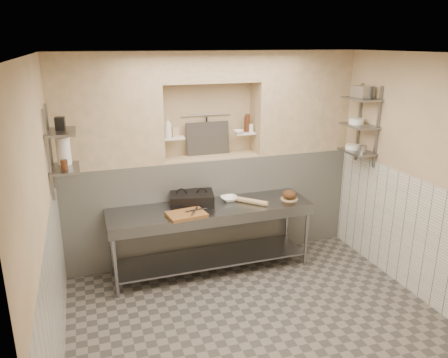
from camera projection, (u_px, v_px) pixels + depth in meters
name	position (u px, v px, depth m)	size (l,w,h in m)	color
floor	(257.00, 323.00, 4.80)	(4.00, 3.90, 0.10)	#605A55
ceiling	(264.00, 48.00, 3.93)	(4.00, 3.90, 0.10)	silver
wall_left	(40.00, 225.00, 3.75)	(0.10, 3.90, 2.80)	#CDAD87
wall_right	(426.00, 180.00, 4.98)	(0.10, 3.90, 2.80)	#CDAD87
wall_back	(205.00, 153.00, 6.17)	(4.00, 0.10, 2.80)	#CDAD87
wall_front	(393.00, 311.00, 2.55)	(4.00, 0.10, 2.80)	#CDAD87
backwall_lower	(211.00, 205.00, 6.16)	(4.00, 0.40, 1.40)	silver
alcove_sill	(210.00, 156.00, 5.94)	(1.30, 0.40, 0.02)	#CDAD87
backwall_pillar_left	(106.00, 110.00, 5.34)	(1.35, 0.40, 1.40)	#CDAD87
backwall_pillar_right	(300.00, 101.00, 6.13)	(1.35, 0.40, 1.40)	#CDAD87
backwall_header	(209.00, 66.00, 5.58)	(1.30, 0.40, 0.40)	#CDAD87
wainscot_left	(57.00, 295.00, 3.98)	(0.02, 3.90, 1.40)	silver
wainscot_right	(414.00, 236.00, 5.17)	(0.02, 3.90, 1.40)	silver
alcove_shelf_left	(173.00, 138.00, 5.71)	(0.28, 0.16, 0.03)	white
alcove_shelf_right	(245.00, 133.00, 6.01)	(0.28, 0.16, 0.03)	white
utensil_rail	(206.00, 115.00, 5.93)	(0.02, 0.02, 0.70)	gray
hanging_steel	(207.00, 128.00, 5.97)	(0.02, 0.02, 0.30)	black
splash_panel	(208.00, 138.00, 5.96)	(0.60, 0.02, 0.45)	#383330
shelf_rail_left_a	(50.00, 147.00, 4.78)	(0.03, 0.03, 0.95)	slate
shelf_rail_left_b	(48.00, 156.00, 4.42)	(0.03, 0.03, 0.95)	slate
wall_shelf_left_lower	(65.00, 168.00, 4.70)	(0.30, 0.50, 0.03)	slate
wall_shelf_left_upper	(61.00, 132.00, 4.58)	(0.30, 0.50, 0.03)	slate
shelf_rail_right_a	(359.00, 123.00, 5.95)	(0.03, 0.03, 1.05)	slate
shelf_rail_right_b	(377.00, 128.00, 5.59)	(0.03, 0.03, 1.05)	slate
wall_shelf_right_lower	(357.00, 152.00, 5.83)	(0.30, 0.50, 0.03)	slate
wall_shelf_right_mid	(359.00, 126.00, 5.73)	(0.30, 0.50, 0.03)	slate
wall_shelf_right_upper	(362.00, 99.00, 5.62)	(0.30, 0.50, 0.03)	slate
prep_table	(211.00, 226.00, 5.61)	(2.60, 0.70, 0.90)	gray
panini_press	(192.00, 199.00, 5.61)	(0.62, 0.50, 0.15)	black
cutting_board	(186.00, 214.00, 5.24)	(0.45, 0.32, 0.04)	brown
knife_blade	(196.00, 210.00, 5.31)	(0.28, 0.03, 0.01)	gray
tongs	(194.00, 211.00, 5.24)	(0.02, 0.02, 0.24)	gray
mixing_bowl	(229.00, 199.00, 5.75)	(0.22, 0.22, 0.05)	white
rolling_pin	(252.00, 201.00, 5.64)	(0.07, 0.07, 0.44)	tan
bread_board	(289.00, 199.00, 5.80)	(0.23, 0.23, 0.01)	tan
bread_loaf	(289.00, 194.00, 5.78)	(0.19, 0.19, 0.11)	#4C2D19
bottle_soap	(168.00, 128.00, 5.63)	(0.10, 0.10, 0.26)	white
jar_alcove	(175.00, 132.00, 5.70)	(0.09, 0.09, 0.13)	#CDAD87
bowl_alcove	(239.00, 132.00, 5.93)	(0.14, 0.14, 0.04)	white
condiment_a	(247.00, 123.00, 5.99)	(0.07, 0.07, 0.24)	#462313
condiment_b	(246.00, 124.00, 6.00)	(0.05, 0.05, 0.22)	#462313
condiment_c	(251.00, 128.00, 6.01)	(0.06, 0.06, 0.11)	white
jug_left	(64.00, 151.00, 4.78)	(0.15, 0.15, 0.30)	white
jar_left	(64.00, 165.00, 4.59)	(0.07, 0.07, 0.11)	#462313
box_left_upper	(60.00, 123.00, 4.60)	(0.10, 0.10, 0.14)	black
bowl_right	(353.00, 147.00, 5.91)	(0.19, 0.19, 0.06)	white
canister_right	(363.00, 149.00, 5.70)	(0.10, 0.10, 0.10)	gray
bowl_right_mid	(356.00, 121.00, 5.78)	(0.20, 0.20, 0.07)	white
basket_right	(362.00, 92.00, 5.60)	(0.20, 0.24, 0.15)	gray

